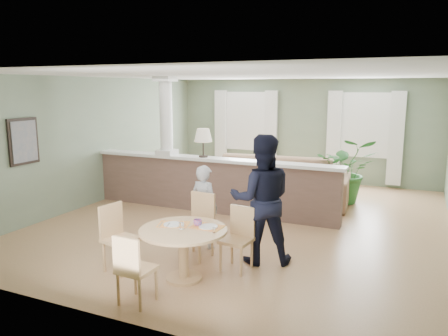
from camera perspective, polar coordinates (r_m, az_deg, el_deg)
The scene contains 12 objects.
ground at distance 8.40m, azimuth 3.17°, elevation -6.73°, with size 8.00×8.00×0.00m, color tan.
room_shell at distance 8.64m, azimuth 4.62°, elevation 6.00°, with size 7.02×8.02×2.71m.
pony_wall at distance 8.78m, azimuth -2.32°, elevation -1.19°, with size 5.32×0.38×2.70m.
sofa at distance 9.58m, azimuth 6.14°, elevation -1.64°, with size 3.29×1.29×0.96m, color #8B614C.
houseplant at distance 9.82m, azimuth 15.61°, elevation -0.28°, with size 1.29×1.11×1.43m, color #276327.
dining_table at distance 5.75m, azimuth -5.25°, elevation -9.22°, with size 1.14×1.14×0.78m.
chair_far_boy at distance 6.51m, azimuth -3.31°, elevation -7.06°, with size 0.48×0.48×0.95m.
chair_far_man at distance 6.09m, azimuth 1.94°, elevation -8.74°, with size 0.43×0.43×0.87m.
chair_near at distance 5.20m, azimuth -11.81°, elevation -12.53°, with size 0.40×0.40×0.85m.
chair_side at distance 6.21m, azimuth -13.78°, elevation -8.41°, with size 0.48×0.48×0.92m.
child_person at distance 6.83m, azimuth -2.57°, elevation -5.04°, with size 0.48×0.31×1.31m, color #A0A0A5.
man_person at distance 6.20m, azimuth 4.91°, elevation -4.11°, with size 0.90×0.70×1.85m, color black.
Camera 1 is at (2.87, -7.49, 2.48)m, focal length 35.00 mm.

